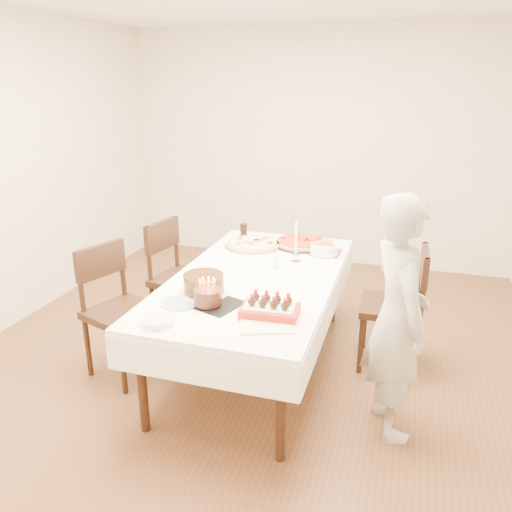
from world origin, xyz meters
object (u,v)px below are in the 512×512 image
(birthday_cake, at_px, (208,292))
(chair_left_savory, at_px, (185,280))
(pizza_white, at_px, (253,245))
(pasta_bowl, at_px, (324,249))
(cola_glass, at_px, (244,230))
(chair_left_dessert, at_px, (123,313))
(taper_candle, at_px, (296,241))
(pizza_pepperoni, at_px, (301,243))
(layer_cake, at_px, (204,284))
(chair_right_savory, at_px, (391,307))
(dining_table, at_px, (256,322))
(person, at_px, (397,318))
(strawberry_box, at_px, (270,309))

(birthday_cake, bearing_deg, chair_left_savory, 123.35)
(chair_left_savory, height_order, pizza_white, chair_left_savory)
(pasta_bowl, bearing_deg, cola_glass, 160.05)
(chair_left_dessert, relative_size, cola_glass, 8.25)
(chair_left_savory, xyz_separation_m, taper_candle, (0.95, 0.06, 0.42))
(chair_left_savory, relative_size, pasta_bowl, 4.33)
(cola_glass, height_order, birthday_cake, birthday_cake)
(chair_left_savory, distance_m, pizza_white, 0.66)
(pizza_pepperoni, relative_size, layer_cake, 1.42)
(chair_right_savory, xyz_separation_m, pasta_bowl, (-0.57, 0.28, 0.31))
(chair_left_savory, relative_size, chair_left_dessert, 1.01)
(pasta_bowl, xyz_separation_m, layer_cake, (-0.63, -1.03, 0.02))
(pizza_white, bearing_deg, birthday_cake, -85.91)
(birthday_cake, bearing_deg, layer_cake, 120.29)
(cola_glass, distance_m, layer_cake, 1.33)
(chair_left_dessert, xyz_separation_m, birthday_cake, (0.76, -0.21, 0.35))
(dining_table, height_order, cola_glass, cola_glass)
(chair_left_dessert, relative_size, person, 0.65)
(layer_cake, bearing_deg, birthday_cake, -59.71)
(layer_cake, bearing_deg, chair_right_savory, 31.88)
(pizza_white, height_order, birthday_cake, birthday_cake)
(pizza_white, distance_m, cola_glass, 0.33)
(chair_left_dessert, distance_m, taper_candle, 1.41)
(chair_left_savory, bearing_deg, cola_glass, -110.87)
(taper_candle, bearing_deg, pizza_white, 151.30)
(chair_left_dessert, distance_m, cola_glass, 1.41)
(person, xyz_separation_m, pizza_white, (-1.24, 1.07, 0.01))
(cola_glass, distance_m, birthday_cake, 1.51)
(layer_cake, distance_m, strawberry_box, 0.55)
(chair_left_savory, bearing_deg, strawberry_box, 147.38)
(pizza_white, height_order, strawberry_box, strawberry_box)
(chair_left_dessert, relative_size, birthday_cake, 5.65)
(person, distance_m, cola_glass, 1.95)
(dining_table, height_order, taper_candle, taper_candle)
(chair_left_savory, relative_size, pizza_pepperoni, 2.05)
(chair_left_dessert, relative_size, layer_cake, 2.89)
(person, xyz_separation_m, pizza_pepperoni, (-0.86, 1.24, 0.01))
(pizza_pepperoni, xyz_separation_m, layer_cake, (-0.39, -1.22, 0.04))
(dining_table, relative_size, pizza_white, 4.33)
(chair_left_savory, bearing_deg, person, 166.39)
(cola_glass, relative_size, birthday_cake, 0.68)
(layer_cake, height_order, birthday_cake, birthday_cake)
(pizza_white, bearing_deg, layer_cake, -90.81)
(pizza_white, relative_size, layer_cake, 1.45)
(cola_glass, relative_size, layer_cake, 0.35)
(chair_right_savory, bearing_deg, birthday_cake, -141.72)
(chair_left_dessert, bearing_deg, pizza_white, -104.79)
(chair_right_savory, bearing_deg, layer_cake, -149.79)
(strawberry_box, bearing_deg, chair_right_savory, 53.82)
(person, bearing_deg, chair_left_savory, 43.41)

